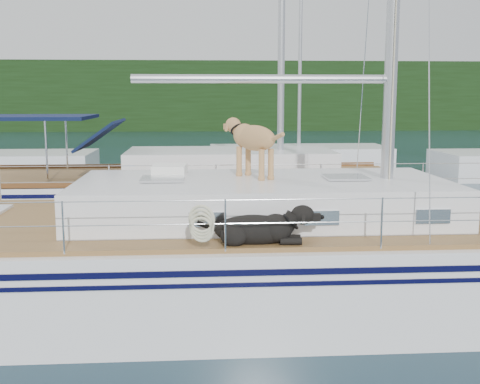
{
  "coord_description": "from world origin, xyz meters",
  "views": [
    {
      "loc": [
        -0.09,
        -8.38,
        2.97
      ],
      "look_at": [
        0.5,
        0.2,
        1.6
      ],
      "focal_mm": 45.0,
      "sensor_mm": 36.0,
      "label": 1
    }
  ],
  "objects": [
    {
      "name": "neighbor_sailboat",
      "position": [
        -0.45,
        5.75,
        0.63
      ],
      "size": [
        11.0,
        3.5,
        13.3
      ],
      "color": "white",
      "rests_on": "ground"
    },
    {
      "name": "tree_line",
      "position": [
        0.0,
        45.0,
        3.0
      ],
      "size": [
        90.0,
        3.0,
        6.0
      ],
      "primitive_type": "cube",
      "color": "black",
      "rests_on": "ground"
    },
    {
      "name": "ground",
      "position": [
        0.0,
        0.0,
        0.0
      ],
      "size": [
        120.0,
        120.0,
        0.0
      ],
      "primitive_type": "plane",
      "color": "black",
      "rests_on": "ground"
    },
    {
      "name": "main_sailboat",
      "position": [
        0.09,
        -0.0,
        0.68
      ],
      "size": [
        12.0,
        3.84,
        14.01
      ],
      "color": "white",
      "rests_on": "ground"
    },
    {
      "name": "bg_boat_center",
      "position": [
        4.0,
        16.0,
        0.45
      ],
      "size": [
        7.2,
        3.0,
        11.65
      ],
      "color": "white",
      "rests_on": "ground"
    },
    {
      "name": "shore_bank",
      "position": [
        0.0,
        46.2,
        0.6
      ],
      "size": [
        92.0,
        1.0,
        1.2
      ],
      "primitive_type": "cube",
      "color": "#595147",
      "rests_on": "ground"
    }
  ]
}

